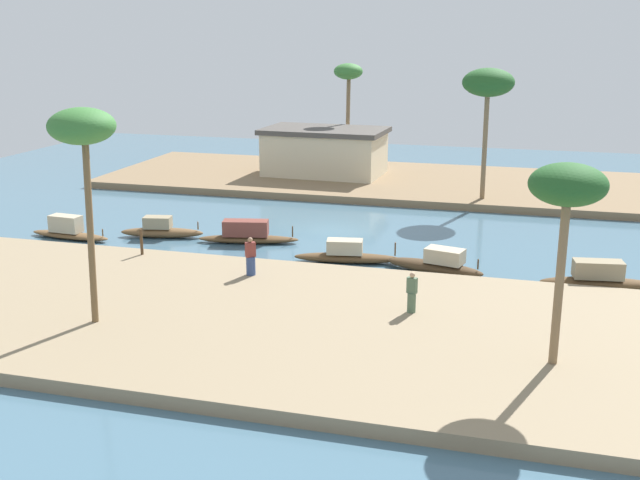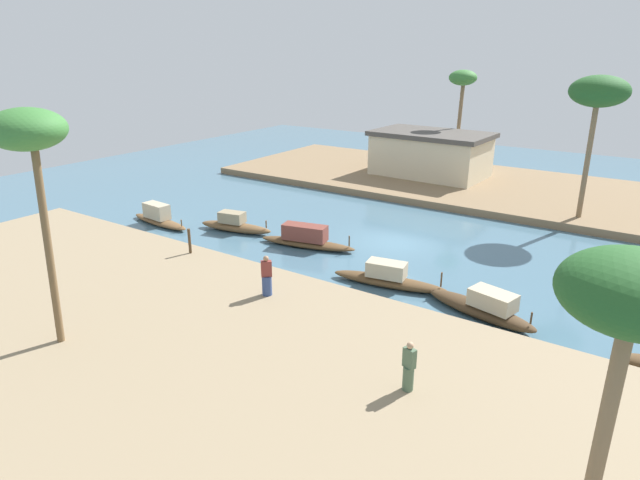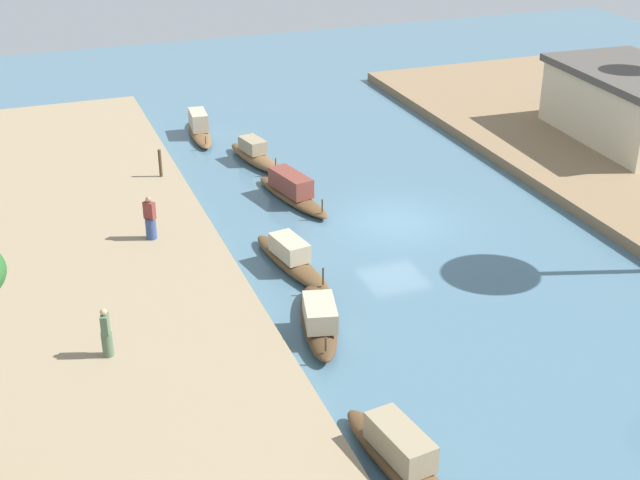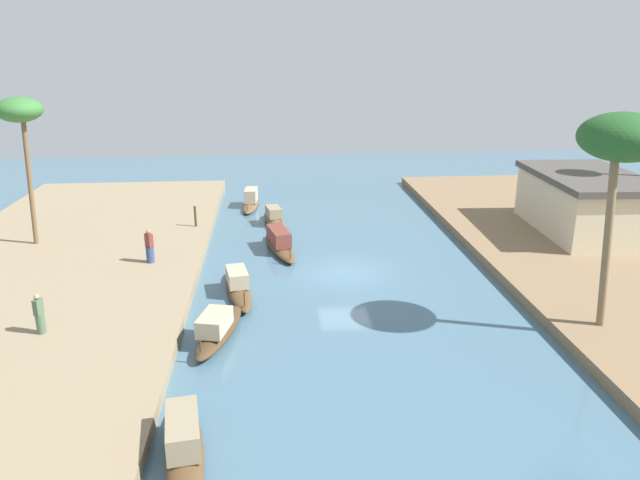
{
  "view_description": "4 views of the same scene",
  "coord_description": "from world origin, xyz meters",
  "px_view_note": "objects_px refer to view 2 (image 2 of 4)",
  "views": [
    {
      "loc": [
        10.42,
        -39.33,
        10.81
      ],
      "look_at": [
        0.53,
        -3.82,
        0.63
      ],
      "focal_mm": 43.4,
      "sensor_mm": 36.0,
      "label": 1
    },
    {
      "loc": [
        11.61,
        -24.44,
        9.82
      ],
      "look_at": [
        -2.82,
        -2.99,
        0.49
      ],
      "focal_mm": 29.97,
      "sensor_mm": 36.0,
      "label": 2
    },
    {
      "loc": [
        28.93,
        -13.9,
        14.76
      ],
      "look_at": [
        1.48,
        -3.75,
        0.55
      ],
      "focal_mm": 49.69,
      "sensor_mm": 36.0,
      "label": 3
    },
    {
      "loc": [
        27.23,
        -3.6,
        10.63
      ],
      "look_at": [
        -1.89,
        -1.08,
        1.09
      ],
      "focal_mm": 33.59,
      "sensor_mm": 36.0,
      "label": 4
    }
  ],
  "objects_px": {
    "sampan_downstream_large": "(306,239)",
    "sampan_open_hull": "(388,278)",
    "palm_tree_left_near": "(28,136)",
    "palm_tree_left_far": "(633,301)",
    "sampan_foreground": "(235,225)",
    "person_on_near_bank": "(267,279)",
    "sampan_with_red_awning": "(159,217)",
    "mooring_post": "(190,241)",
    "riverside_building": "(430,153)",
    "palm_tree_right_tall": "(462,83)",
    "person_by_mooring": "(409,369)",
    "palm_tree_right_short": "(599,94)",
    "sampan_with_tall_canopy": "(483,307)"
  },
  "relations": [
    {
      "from": "palm_tree_left_near",
      "to": "palm_tree_right_short",
      "type": "relative_size",
      "value": 0.96
    },
    {
      "from": "palm_tree_right_short",
      "to": "palm_tree_left_far",
      "type": "bearing_deg",
      "value": -80.69
    },
    {
      "from": "palm_tree_left_near",
      "to": "palm_tree_left_far",
      "type": "height_order",
      "value": "palm_tree_left_near"
    },
    {
      "from": "sampan_open_hull",
      "to": "sampan_foreground",
      "type": "relative_size",
      "value": 1.14
    },
    {
      "from": "sampan_with_red_awning",
      "to": "person_on_near_bank",
      "type": "height_order",
      "value": "person_on_near_bank"
    },
    {
      "from": "sampan_with_red_awning",
      "to": "sampan_foreground",
      "type": "height_order",
      "value": "sampan_with_red_awning"
    },
    {
      "from": "sampan_foreground",
      "to": "palm_tree_right_short",
      "type": "distance_m",
      "value": 21.14
    },
    {
      "from": "sampan_open_hull",
      "to": "palm_tree_left_near",
      "type": "xyz_separation_m",
      "value": [
        -6.73,
        -10.92,
        6.95
      ]
    },
    {
      "from": "mooring_post",
      "to": "palm_tree_right_tall",
      "type": "relative_size",
      "value": 0.16
    },
    {
      "from": "palm_tree_right_tall",
      "to": "person_on_near_bank",
      "type": "bearing_deg",
      "value": -85.28
    },
    {
      "from": "palm_tree_left_far",
      "to": "person_by_mooring",
      "type": "bearing_deg",
      "value": 146.24
    },
    {
      "from": "sampan_downstream_large",
      "to": "palm_tree_left_near",
      "type": "distance_m",
      "value": 14.65
    },
    {
      "from": "palm_tree_left_near",
      "to": "palm_tree_left_far",
      "type": "xyz_separation_m",
      "value": [
        16.0,
        0.51,
        -1.24
      ]
    },
    {
      "from": "sampan_with_tall_canopy",
      "to": "riverside_building",
      "type": "bearing_deg",
      "value": 132.21
    },
    {
      "from": "mooring_post",
      "to": "riverside_building",
      "type": "xyz_separation_m",
      "value": [
        2.88,
        22.2,
        1.08
      ]
    },
    {
      "from": "sampan_with_red_awning",
      "to": "palm_tree_right_short",
      "type": "distance_m",
      "value": 25.56
    },
    {
      "from": "sampan_with_tall_canopy",
      "to": "person_on_near_bank",
      "type": "bearing_deg",
      "value": -139.15
    },
    {
      "from": "sampan_foreground",
      "to": "palm_tree_left_near",
      "type": "height_order",
      "value": "palm_tree_left_near"
    },
    {
      "from": "sampan_open_hull",
      "to": "sampan_with_tall_canopy",
      "type": "bearing_deg",
      "value": -16.88
    },
    {
      "from": "palm_tree_left_far",
      "to": "palm_tree_right_tall",
      "type": "relative_size",
      "value": 0.83
    },
    {
      "from": "sampan_with_tall_canopy",
      "to": "palm_tree_right_tall",
      "type": "relative_size",
      "value": 0.61
    },
    {
      "from": "sampan_with_tall_canopy",
      "to": "sampan_with_red_awning",
      "type": "distance_m",
      "value": 19.57
    },
    {
      "from": "palm_tree_left_near",
      "to": "palm_tree_right_tall",
      "type": "height_order",
      "value": "palm_tree_right_tall"
    },
    {
      "from": "person_by_mooring",
      "to": "mooring_post",
      "type": "relative_size",
      "value": 1.28
    },
    {
      "from": "sampan_open_hull",
      "to": "person_by_mooring",
      "type": "height_order",
      "value": "person_by_mooring"
    },
    {
      "from": "sampan_downstream_large",
      "to": "sampan_open_hull",
      "type": "xyz_separation_m",
      "value": [
        5.78,
        -1.98,
        -0.07
      ]
    },
    {
      "from": "person_by_mooring",
      "to": "palm_tree_left_near",
      "type": "bearing_deg",
      "value": -143.51
    },
    {
      "from": "person_by_mooring",
      "to": "palm_tree_right_tall",
      "type": "height_order",
      "value": "palm_tree_right_tall"
    },
    {
      "from": "person_on_near_bank",
      "to": "sampan_with_red_awning",
      "type": "bearing_deg",
      "value": 115.24
    },
    {
      "from": "sampan_open_hull",
      "to": "palm_tree_left_far",
      "type": "relative_size",
      "value": 0.81
    },
    {
      "from": "sampan_with_tall_canopy",
      "to": "person_on_near_bank",
      "type": "relative_size",
      "value": 2.83
    },
    {
      "from": "person_on_near_bank",
      "to": "palm_tree_right_short",
      "type": "height_order",
      "value": "palm_tree_right_short"
    },
    {
      "from": "person_on_near_bank",
      "to": "riverside_building",
      "type": "height_order",
      "value": "riverside_building"
    },
    {
      "from": "sampan_foreground",
      "to": "palm_tree_right_short",
      "type": "xyz_separation_m",
      "value": [
        15.9,
        11.99,
        7.09
      ]
    },
    {
      "from": "sampan_foreground",
      "to": "palm_tree_left_near",
      "type": "xyz_separation_m",
      "value": [
        3.87,
        -12.7,
        6.95
      ]
    },
    {
      "from": "person_on_near_bank",
      "to": "palm_tree_left_near",
      "type": "relative_size",
      "value": 0.22
    },
    {
      "from": "riverside_building",
      "to": "palm_tree_left_near",
      "type": "bearing_deg",
      "value": -88.36
    },
    {
      "from": "sampan_downstream_large",
      "to": "riverside_building",
      "type": "bearing_deg",
      "value": 79.35
    },
    {
      "from": "mooring_post",
      "to": "palm_tree_left_near",
      "type": "height_order",
      "value": "palm_tree_left_near"
    },
    {
      "from": "person_by_mooring",
      "to": "palm_tree_left_far",
      "type": "relative_size",
      "value": 0.24
    },
    {
      "from": "sampan_foreground",
      "to": "person_on_near_bank",
      "type": "relative_size",
      "value": 2.71
    },
    {
      "from": "sampan_with_red_awning",
      "to": "sampan_foreground",
      "type": "distance_m",
      "value": 4.86
    },
    {
      "from": "riverside_building",
      "to": "person_on_near_bank",
      "type": "bearing_deg",
      "value": -80.07
    },
    {
      "from": "sampan_downstream_large",
      "to": "sampan_foreground",
      "type": "height_order",
      "value": "sampan_downstream_large"
    },
    {
      "from": "mooring_post",
      "to": "riverside_building",
      "type": "distance_m",
      "value": 22.41
    },
    {
      "from": "palm_tree_left_near",
      "to": "palm_tree_right_short",
      "type": "bearing_deg",
      "value": 64.02
    },
    {
      "from": "riverside_building",
      "to": "sampan_with_tall_canopy",
      "type": "bearing_deg",
      "value": -59.38
    },
    {
      "from": "sampan_downstream_large",
      "to": "person_by_mooring",
      "type": "height_order",
      "value": "person_by_mooring"
    },
    {
      "from": "mooring_post",
      "to": "palm_tree_left_far",
      "type": "xyz_separation_m",
      "value": [
        18.49,
        -7.56,
        5.03
      ]
    },
    {
      "from": "person_by_mooring",
      "to": "riverside_building",
      "type": "bearing_deg",
      "value": 128.64
    }
  ]
}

